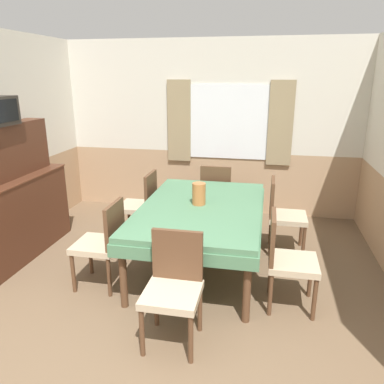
# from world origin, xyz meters

# --- Properties ---
(wall_back) EXTENTS (4.84, 0.09, 2.60)m
(wall_back) POSITION_xyz_m (0.02, 3.83, 1.31)
(wall_back) COLOR silver
(wall_back) RESTS_ON ground_plane
(dining_table) EXTENTS (1.32, 2.02, 0.73)m
(dining_table) POSITION_xyz_m (0.21, 1.95, 0.63)
(dining_table) COLOR #4C7A56
(dining_table) RESTS_ON ground_plane
(chair_right_near) EXTENTS (0.44, 0.44, 0.90)m
(chair_right_near) POSITION_xyz_m (1.10, 1.36, 0.50)
(chair_right_near) COLOR brown
(chair_right_near) RESTS_ON ground_plane
(chair_head_near) EXTENTS (0.44, 0.44, 0.90)m
(chair_head_near) POSITION_xyz_m (0.21, 0.71, 0.50)
(chair_head_near) COLOR brown
(chair_head_near) RESTS_ON ground_plane
(chair_left_far) EXTENTS (0.44, 0.44, 0.90)m
(chair_left_far) POSITION_xyz_m (-0.69, 2.54, 0.50)
(chair_left_far) COLOR brown
(chair_left_far) RESTS_ON ground_plane
(chair_head_window) EXTENTS (0.44, 0.44, 0.90)m
(chair_head_window) POSITION_xyz_m (0.21, 3.19, 0.50)
(chair_head_window) COLOR brown
(chair_head_window) RESTS_ON ground_plane
(chair_left_near) EXTENTS (0.44, 0.44, 0.90)m
(chair_left_near) POSITION_xyz_m (-0.69, 1.36, 0.50)
(chair_left_near) COLOR brown
(chair_left_near) RESTS_ON ground_plane
(chair_right_far) EXTENTS (0.44, 0.44, 0.90)m
(chair_right_far) POSITION_xyz_m (1.10, 2.54, 0.50)
(chair_right_far) COLOR brown
(chair_right_far) RESTS_ON ground_plane
(sideboard) EXTENTS (0.46, 1.55, 1.56)m
(sideboard) POSITION_xyz_m (-1.99, 1.81, 0.67)
(sideboard) COLOR #4C2819
(sideboard) RESTS_ON ground_plane
(vase) EXTENTS (0.15, 0.15, 0.24)m
(vase) POSITION_xyz_m (0.17, 2.00, 0.85)
(vase) COLOR #B26B38
(vase) RESTS_ON dining_table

